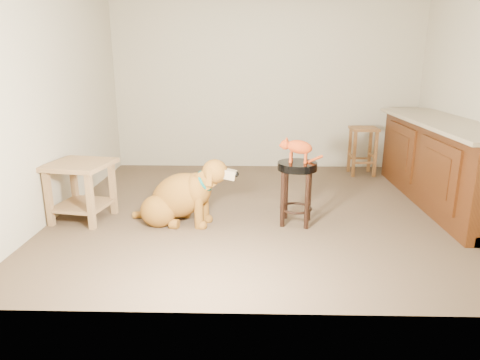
{
  "coord_description": "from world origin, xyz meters",
  "views": [
    {
      "loc": [
        -0.23,
        -4.43,
        1.58
      ],
      "look_at": [
        -0.33,
        -0.4,
        0.45
      ],
      "focal_mm": 32.0,
      "sensor_mm": 36.0,
      "label": 1
    }
  ],
  "objects_px": {
    "padded_stool": "(297,180)",
    "tabby_kitten": "(297,148)",
    "golden_retriever": "(180,197)",
    "wood_stool": "(362,150)",
    "side_table": "(81,182)"
  },
  "relations": [
    {
      "from": "padded_stool",
      "to": "tabby_kitten",
      "type": "height_order",
      "value": "tabby_kitten"
    },
    {
      "from": "padded_stool",
      "to": "golden_retriever",
      "type": "distance_m",
      "value": 1.16
    },
    {
      "from": "wood_stool",
      "to": "golden_retriever",
      "type": "relative_size",
      "value": 0.61
    },
    {
      "from": "side_table",
      "to": "golden_retriever",
      "type": "xyz_separation_m",
      "value": [
        1.01,
        -0.07,
        -0.13
      ]
    },
    {
      "from": "padded_stool",
      "to": "golden_retriever",
      "type": "height_order",
      "value": "golden_retriever"
    },
    {
      "from": "wood_stool",
      "to": "side_table",
      "type": "height_order",
      "value": "wood_stool"
    },
    {
      "from": "wood_stool",
      "to": "side_table",
      "type": "distance_m",
      "value": 3.79
    },
    {
      "from": "wood_stool",
      "to": "side_table",
      "type": "relative_size",
      "value": 1.01
    },
    {
      "from": "side_table",
      "to": "golden_retriever",
      "type": "relative_size",
      "value": 0.6
    },
    {
      "from": "golden_retriever",
      "to": "wood_stool",
      "type": "bearing_deg",
      "value": 52.55
    },
    {
      "from": "wood_stool",
      "to": "tabby_kitten",
      "type": "distance_m",
      "value": 2.29
    },
    {
      "from": "padded_stool",
      "to": "side_table",
      "type": "relative_size",
      "value": 0.94
    },
    {
      "from": "golden_retriever",
      "to": "tabby_kitten",
      "type": "xyz_separation_m",
      "value": [
        1.14,
        0.02,
        0.5
      ]
    },
    {
      "from": "tabby_kitten",
      "to": "wood_stool",
      "type": "bearing_deg",
      "value": 71.3
    },
    {
      "from": "golden_retriever",
      "to": "side_table",
      "type": "bearing_deg",
      "value": -172.02
    }
  ]
}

